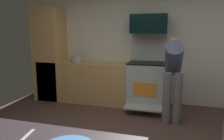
{
  "coord_description": "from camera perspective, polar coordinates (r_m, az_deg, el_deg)",
  "views": [
    {
      "loc": [
        0.78,
        -2.25,
        1.51
      ],
      "look_at": [
        0.08,
        0.3,
        1.05
      ],
      "focal_mm": 32.63,
      "sensor_mm": 36.0,
      "label": 1
    }
  ],
  "objects": [
    {
      "name": "wall_back",
      "position": [
        4.66,
        5.83,
        7.2
      ],
      "size": [
        5.2,
        0.12,
        2.6
      ],
      "primitive_type": "cube",
      "color": "silver",
      "rests_on": "ground"
    },
    {
      "name": "lower_cabinet_run",
      "position": [
        4.67,
        -6.08,
        -3.34
      ],
      "size": [
        2.4,
        0.6,
        0.9
      ],
      "primitive_type": "cube",
      "color": "tan",
      "rests_on": "ground"
    },
    {
      "name": "cabinet_column",
      "position": [
        5.03,
        -16.9,
        4.15
      ],
      "size": [
        0.6,
        0.6,
        2.1
      ],
      "primitive_type": "cube",
      "color": "tan",
      "rests_on": "ground"
    },
    {
      "name": "oven_range",
      "position": [
        4.35,
        9.68,
        -3.57
      ],
      "size": [
        0.76,
        0.97,
        1.54
      ],
      "color": "#B3BFB7",
      "rests_on": "ground"
    },
    {
      "name": "microwave",
      "position": [
        4.33,
        10.28,
        12.56
      ],
      "size": [
        0.74,
        0.38,
        0.38
      ],
      "primitive_type": "cube",
      "color": "black",
      "rests_on": "oven_range"
    },
    {
      "name": "person_cook",
      "position": [
        3.69,
        16.78,
        -0.17
      ],
      "size": [
        0.31,
        0.73,
        1.47
      ],
      "color": "slate",
      "rests_on": "ground"
    },
    {
      "name": "stock_pot",
      "position": [
        4.71,
        -9.85,
        3.22
      ],
      "size": [
        0.25,
        0.25,
        0.16
      ],
      "primitive_type": "cylinder",
      "color": "#B1B0BA",
      "rests_on": "lower_cabinet_run"
    }
  ]
}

